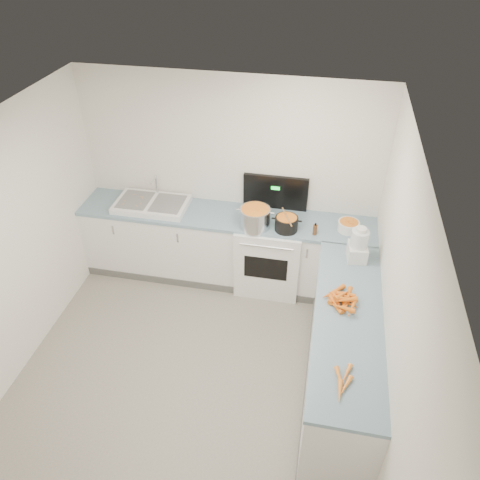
% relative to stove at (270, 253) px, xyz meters
% --- Properties ---
extents(floor, '(3.50, 4.00, 0.00)m').
position_rel_stove_xyz_m(floor, '(-0.55, -1.69, -0.47)').
color(floor, gray).
rests_on(floor, ground).
extents(ceiling, '(3.50, 4.00, 0.00)m').
position_rel_stove_xyz_m(ceiling, '(-0.55, -1.69, 2.03)').
color(ceiling, white).
rests_on(ceiling, ground).
extents(wall_back, '(3.50, 0.00, 2.50)m').
position_rel_stove_xyz_m(wall_back, '(-0.55, 0.31, 0.78)').
color(wall_back, white).
rests_on(wall_back, ground).
extents(wall_right, '(0.00, 4.00, 2.50)m').
position_rel_stove_xyz_m(wall_right, '(1.20, -1.69, 0.78)').
color(wall_right, white).
rests_on(wall_right, ground).
extents(counter_back, '(3.50, 0.62, 0.94)m').
position_rel_stove_xyz_m(counter_back, '(-0.55, 0.01, -0.00)').
color(counter_back, white).
rests_on(counter_back, ground).
extents(counter_right, '(0.62, 2.20, 0.94)m').
position_rel_stove_xyz_m(counter_right, '(0.90, -1.39, -0.00)').
color(counter_right, white).
rests_on(counter_right, ground).
extents(stove, '(0.76, 0.65, 1.36)m').
position_rel_stove_xyz_m(stove, '(0.00, 0.00, 0.00)').
color(stove, white).
rests_on(stove, ground).
extents(sink, '(0.86, 0.52, 0.31)m').
position_rel_stove_xyz_m(sink, '(-1.45, 0.02, 0.50)').
color(sink, white).
rests_on(sink, counter_back).
extents(steel_pot, '(0.39, 0.39, 0.25)m').
position_rel_stove_xyz_m(steel_pot, '(-0.17, -0.15, 0.57)').
color(steel_pot, silver).
rests_on(steel_pot, stove).
extents(black_pot, '(0.26, 0.26, 0.18)m').
position_rel_stove_xyz_m(black_pot, '(0.19, -0.15, 0.54)').
color(black_pot, black).
rests_on(black_pot, stove).
extents(wooden_spoon, '(0.16, 0.35, 0.02)m').
position_rel_stove_xyz_m(wooden_spoon, '(0.19, -0.15, 0.64)').
color(wooden_spoon, '#AD7A47').
rests_on(wooden_spoon, black_pot).
extents(mixing_bowl, '(0.26, 0.26, 0.11)m').
position_rel_stove_xyz_m(mixing_bowl, '(0.87, -0.02, 0.52)').
color(mixing_bowl, white).
rests_on(mixing_bowl, counter_back).
extents(extract_bottle, '(0.05, 0.05, 0.12)m').
position_rel_stove_xyz_m(extract_bottle, '(0.51, -0.17, 0.53)').
color(extract_bottle, '#593319').
rests_on(extract_bottle, counter_back).
extents(spice_jar, '(0.05, 0.05, 0.08)m').
position_rel_stove_xyz_m(spice_jar, '(0.51, -0.16, 0.51)').
color(spice_jar, '#E5B266').
rests_on(spice_jar, counter_back).
extents(food_processor, '(0.21, 0.25, 0.38)m').
position_rel_stove_xyz_m(food_processor, '(0.96, -0.52, 0.63)').
color(food_processor, white).
rests_on(food_processor, counter_right).
extents(carrot_pile, '(0.35, 0.43, 0.09)m').
position_rel_stove_xyz_m(carrot_pile, '(0.82, -1.20, 0.50)').
color(carrot_pile, orange).
rests_on(carrot_pile, counter_right).
extents(peeled_carrots, '(0.15, 0.36, 0.04)m').
position_rel_stove_xyz_m(peeled_carrots, '(0.86, -2.10, 0.49)').
color(peeled_carrots, orange).
rests_on(peeled_carrots, counter_right).
extents(peelings, '(0.24, 0.27, 0.01)m').
position_rel_stove_xyz_m(peelings, '(-1.64, -0.00, 0.54)').
color(peelings, tan).
rests_on(peelings, sink).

